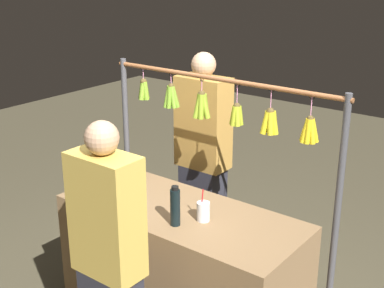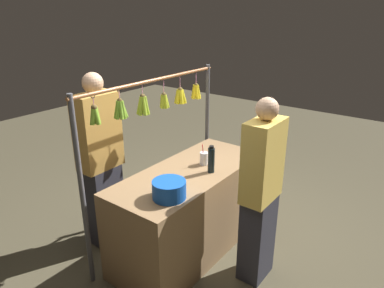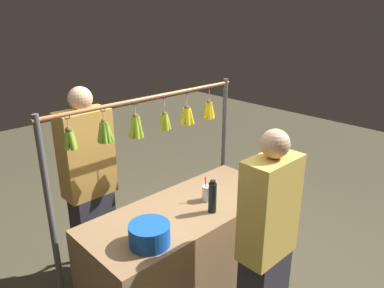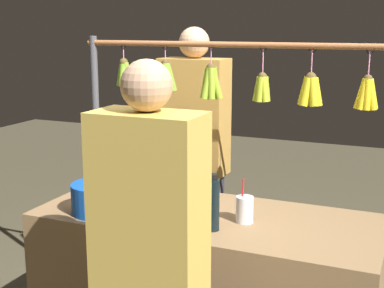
% 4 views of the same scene
% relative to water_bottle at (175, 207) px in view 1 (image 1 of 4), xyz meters
% --- Properties ---
extents(market_counter, '(1.69, 0.72, 0.88)m').
position_rel_water_bottle_xyz_m(market_counter, '(0.10, -0.18, -0.57)').
color(market_counter, olive).
rests_on(market_counter, ground).
extents(display_rack, '(1.87, 0.13, 1.74)m').
position_rel_water_bottle_xyz_m(display_rack, '(0.09, -0.61, 0.25)').
color(display_rack, '#4C4C51').
rests_on(display_rack, ground).
extents(water_bottle, '(0.06, 0.06, 0.26)m').
position_rel_water_bottle_xyz_m(water_bottle, '(0.00, 0.00, 0.00)').
color(water_bottle, black).
rests_on(water_bottle, market_counter).
extents(blue_bucket, '(0.28, 0.28, 0.15)m').
position_rel_water_bottle_xyz_m(blue_bucket, '(0.60, -0.00, -0.05)').
color(blue_bucket, blue).
rests_on(blue_bucket, market_counter).
extents(drink_cup, '(0.08, 0.08, 0.21)m').
position_rel_water_bottle_xyz_m(drink_cup, '(-0.10, -0.15, -0.06)').
color(drink_cup, silver).
rests_on(drink_cup, market_counter).
extents(vendor_person, '(0.43, 0.23, 1.79)m').
position_rel_water_bottle_xyz_m(vendor_person, '(0.51, -0.98, -0.12)').
color(vendor_person, '#2D2D38').
rests_on(vendor_person, ground).
extents(customer_person, '(0.40, 0.22, 1.69)m').
position_rel_water_bottle_xyz_m(customer_person, '(0.04, 0.54, -0.17)').
color(customer_person, '#2D2D38').
rests_on(customer_person, ground).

